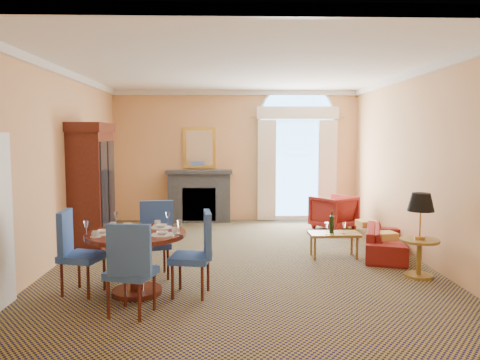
{
  "coord_description": "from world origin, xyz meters",
  "views": [
    {
      "loc": [
        -0.25,
        -7.79,
        2.07
      ],
      "look_at": [
        0.0,
        0.5,
        1.3
      ],
      "focal_mm": 35.0,
      "sensor_mm": 36.0,
      "label": 1
    }
  ],
  "objects_px": {
    "armchair": "(333,212)",
    "side_table": "(420,224)",
    "dining_table": "(136,248)",
    "coffee_table": "(334,234)",
    "armoire": "(91,189)",
    "sofa": "(386,241)"
  },
  "relations": [
    {
      "from": "armchair",
      "to": "side_table",
      "type": "relative_size",
      "value": 0.68
    },
    {
      "from": "dining_table",
      "to": "coffee_table",
      "type": "relative_size",
      "value": 1.53
    },
    {
      "from": "armoire",
      "to": "dining_table",
      "type": "xyz_separation_m",
      "value": [
        1.29,
        -2.54,
        -0.51
      ]
    },
    {
      "from": "sofa",
      "to": "armchair",
      "type": "xyz_separation_m",
      "value": [
        -0.39,
        2.37,
        0.13
      ]
    },
    {
      "from": "sofa",
      "to": "coffee_table",
      "type": "relative_size",
      "value": 1.98
    },
    {
      "from": "coffee_table",
      "to": "side_table",
      "type": "bearing_deg",
      "value": -49.87
    },
    {
      "from": "armoire",
      "to": "armchair",
      "type": "height_order",
      "value": "armoire"
    },
    {
      "from": "coffee_table",
      "to": "side_table",
      "type": "xyz_separation_m",
      "value": [
        1.0,
        -1.15,
        0.38
      ]
    },
    {
      "from": "armoire",
      "to": "side_table",
      "type": "xyz_separation_m",
      "value": [
        5.32,
        -1.9,
        -0.32
      ]
    },
    {
      "from": "armchair",
      "to": "side_table",
      "type": "bearing_deg",
      "value": 60.73
    },
    {
      "from": "dining_table",
      "to": "armchair",
      "type": "height_order",
      "value": "dining_table"
    },
    {
      "from": "sofa",
      "to": "armchair",
      "type": "relative_size",
      "value": 2.02
    },
    {
      "from": "armchair",
      "to": "coffee_table",
      "type": "relative_size",
      "value": 0.98
    },
    {
      "from": "dining_table",
      "to": "armchair",
      "type": "relative_size",
      "value": 1.56
    },
    {
      "from": "armoire",
      "to": "sofa",
      "type": "relative_size",
      "value": 1.37
    },
    {
      "from": "sofa",
      "to": "armchair",
      "type": "height_order",
      "value": "armchair"
    },
    {
      "from": "armoire",
      "to": "armchair",
      "type": "xyz_separation_m",
      "value": [
        4.88,
        1.73,
        -0.74
      ]
    },
    {
      "from": "dining_table",
      "to": "side_table",
      "type": "relative_size",
      "value": 1.07
    },
    {
      "from": "coffee_table",
      "to": "sofa",
      "type": "bearing_deg",
      "value": 5.8
    },
    {
      "from": "armchair",
      "to": "dining_table",
      "type": "bearing_deg",
      "value": 13.8
    },
    {
      "from": "dining_table",
      "to": "coffee_table",
      "type": "distance_m",
      "value": 3.52
    },
    {
      "from": "armoire",
      "to": "side_table",
      "type": "bearing_deg",
      "value": -19.69
    }
  ]
}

